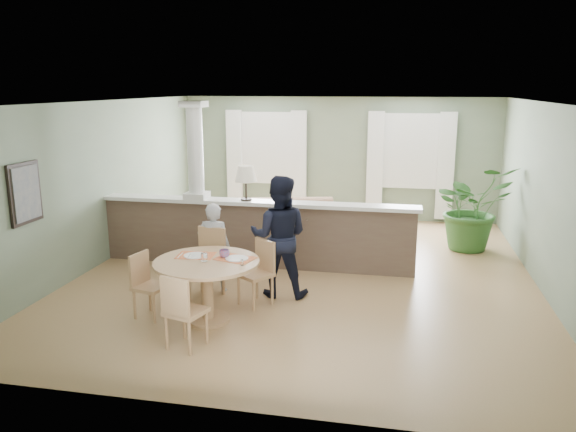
% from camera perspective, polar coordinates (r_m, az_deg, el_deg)
% --- Properties ---
extents(ground, '(8.00, 8.00, 0.00)m').
position_cam_1_polar(ground, '(9.08, 1.95, -5.79)').
color(ground, tan).
rests_on(ground, ground).
extents(room_shell, '(7.02, 8.02, 2.71)m').
position_cam_1_polar(room_shell, '(9.28, 2.50, 6.12)').
color(room_shell, gray).
rests_on(room_shell, ground).
extents(pony_wall, '(5.32, 0.38, 2.70)m').
position_cam_1_polar(pony_wall, '(9.27, -3.84, -0.86)').
color(pony_wall, brown).
rests_on(pony_wall, ground).
extents(sofa, '(3.05, 1.80, 0.84)m').
position_cam_1_polar(sofa, '(10.47, -1.11, -0.82)').
color(sofa, '#846348').
rests_on(sofa, ground).
extents(houseplant, '(1.81, 1.74, 1.56)m').
position_cam_1_polar(houseplant, '(10.71, 18.15, 0.83)').
color(houseplant, '#2D5C24').
rests_on(houseplant, ground).
extents(dining_table, '(1.33, 1.33, 0.91)m').
position_cam_1_polar(dining_table, '(7.17, -8.18, -5.75)').
color(dining_table, tan).
rests_on(dining_table, ground).
extents(chair_far_boy, '(0.51, 0.51, 0.98)m').
position_cam_1_polar(chair_far_boy, '(8.05, -8.09, -4.36)').
color(chair_far_boy, tan).
rests_on(chair_far_boy, ground).
extents(chair_far_man, '(0.56, 0.56, 0.89)m').
position_cam_1_polar(chair_far_man, '(7.71, -2.95, -5.43)').
color(chair_far_man, tan).
rests_on(chair_far_man, ground).
extents(chair_near, '(0.50, 0.50, 0.89)m').
position_cam_1_polar(chair_near, '(6.51, -10.73, -9.26)').
color(chair_near, tan).
rests_on(chair_near, ground).
extents(chair_side, '(0.46, 0.46, 0.84)m').
position_cam_1_polar(chair_side, '(7.52, -14.17, -6.52)').
color(chair_side, tan).
rests_on(chair_side, ground).
extents(child_person, '(0.50, 0.35, 1.32)m').
position_cam_1_polar(child_person, '(8.19, -7.52, -3.19)').
color(child_person, '#A9A9AE').
rests_on(child_person, ground).
extents(man_person, '(0.88, 0.71, 1.74)m').
position_cam_1_polar(man_person, '(7.91, -0.91, -2.09)').
color(man_person, black).
rests_on(man_person, ground).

